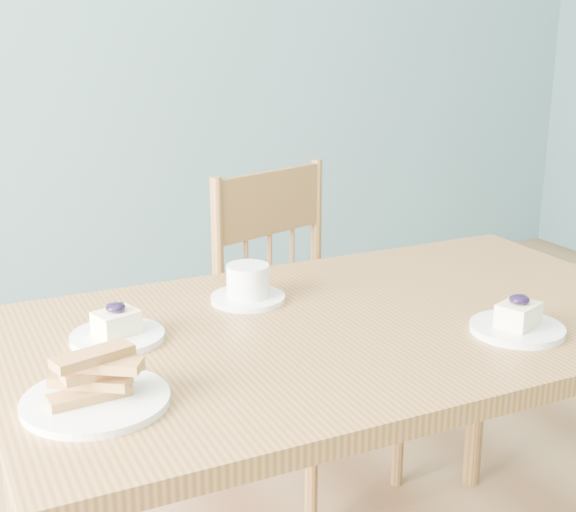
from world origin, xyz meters
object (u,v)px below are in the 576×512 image
at_px(dining_table, 346,354).
at_px(coffee_cup, 248,286).
at_px(biscotti_plate, 95,388).
at_px(cheesecake_plate_far, 117,331).
at_px(dining_chair, 303,332).
at_px(cheesecake_plate_near, 518,323).

bearing_deg(dining_table, coffee_cup, 124.63).
relative_size(dining_table, biscotti_plate, 5.91).
bearing_deg(biscotti_plate, coffee_cup, 39.43).
xyz_separation_m(dining_table, cheesecake_plate_far, (-0.43, 0.10, 0.09)).
relative_size(dining_chair, cheesecake_plate_near, 5.09).
bearing_deg(cheesecake_plate_near, dining_table, 143.29).
height_order(dining_table, cheesecake_plate_far, cheesecake_plate_far).
height_order(coffee_cup, biscotti_plate, biscotti_plate).
bearing_deg(cheesecake_plate_far, cheesecake_plate_near, -22.95).
relative_size(dining_table, cheesecake_plate_far, 7.81).
xyz_separation_m(dining_table, coffee_cup, (-0.13, 0.19, 0.11)).
distance_m(dining_table, dining_chair, 0.61).
bearing_deg(coffee_cup, cheesecake_plate_far, 172.31).
xyz_separation_m(dining_chair, coffee_cup, (-0.32, -0.36, 0.30)).
bearing_deg(biscotti_plate, dining_chair, 44.12).
bearing_deg(cheesecake_plate_far, dining_table, -12.96).
distance_m(coffee_cup, biscotti_plate, 0.51).
height_order(dining_table, coffee_cup, coffee_cup).
relative_size(dining_chair, cheesecake_plate_far, 5.21).
height_order(dining_table, biscotti_plate, biscotti_plate).
relative_size(dining_chair, coffee_cup, 5.77).
distance_m(dining_chair, coffee_cup, 0.57).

